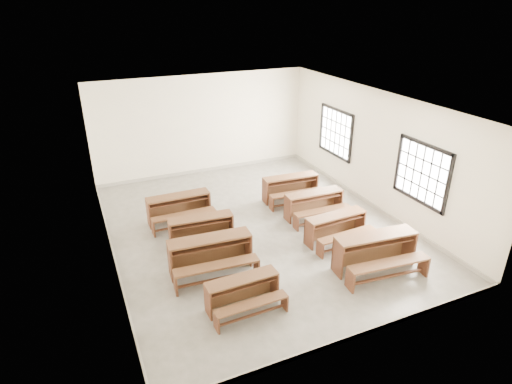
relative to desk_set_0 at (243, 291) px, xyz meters
name	(u,v)px	position (x,y,z in m)	size (l,w,h in m)	color
room	(259,147)	(1.55, 2.69, 1.78)	(8.50, 8.50, 3.20)	gray
desk_set_0	(243,291)	(0.00, 0.00, 0.00)	(1.41, 0.76, 0.63)	brown
desk_set_1	(211,252)	(-0.17, 1.36, 0.09)	(1.81, 1.03, 0.79)	brown
desk_set_2	(202,228)	(-0.01, 2.54, 0.03)	(1.57, 0.91, 0.68)	brown
desk_set_3	(179,207)	(-0.21, 3.82, 0.06)	(1.62, 0.84, 0.73)	brown
desk_set_4	(376,250)	(3.07, 0.02, 0.10)	(1.88, 1.11, 0.81)	brown
desk_set_5	(337,226)	(2.95, 1.33, 0.03)	(1.56, 0.86, 0.68)	brown
desk_set_6	(315,203)	(3.11, 2.60, 0.04)	(1.59, 0.86, 0.70)	brown
desk_set_7	(291,186)	(3.05, 3.80, 0.05)	(1.65, 0.93, 0.72)	brown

